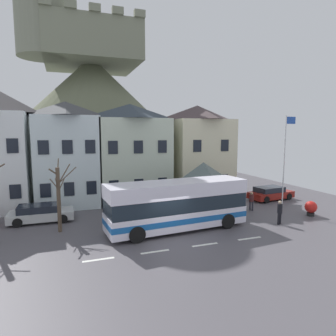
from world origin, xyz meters
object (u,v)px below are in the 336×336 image
at_px(parked_car_02, 270,193).
at_px(public_bench, 176,202).
at_px(bus_shelter, 203,172).
at_px(bare_tree_02, 59,196).
at_px(transit_bus, 177,206).
at_px(flagpole, 285,157).
at_px(parked_car_03, 212,197).
at_px(pedestrian_02, 280,211).
at_px(pedestrian_00, 251,200).
at_px(townhouse_01, 67,153).
at_px(parked_car_01, 40,213).
at_px(harbour_buoy, 311,208).
at_px(townhouse_02, 131,152).
at_px(townhouse_03, 197,150).
at_px(hilltop_castle, 92,113).
at_px(pedestrian_01, 218,203).

xyz_separation_m(parked_car_02, public_bench, (-9.50, 0.35, -0.15)).
height_order(bus_shelter, bare_tree_02, bare_tree_02).
distance_m(transit_bus, parked_car_02, 12.62).
xyz_separation_m(transit_bus, flagpole, (9.73, 1.35, 2.79)).
distance_m(parked_car_02, bare_tree_02, 19.11).
distance_m(parked_car_03, pedestrian_02, 6.91).
bearing_deg(pedestrian_00, parked_car_03, 126.26).
height_order(bus_shelter, pedestrian_02, bus_shelter).
bearing_deg(townhouse_01, parked_car_01, -111.58).
bearing_deg(flagpole, harbour_buoy, -58.39).
bearing_deg(townhouse_02, townhouse_01, -178.55).
bearing_deg(bare_tree_02, bus_shelter, 8.02).
bearing_deg(pedestrian_00, townhouse_01, 151.57).
distance_m(townhouse_03, harbour_buoy, 12.25).
bearing_deg(parked_car_01, bus_shelter, -4.94).
relative_size(townhouse_03, bus_shelter, 2.28).
relative_size(townhouse_02, pedestrian_00, 5.88).
bearing_deg(harbour_buoy, bare_tree_02, 171.93).
distance_m(parked_car_01, pedestrian_02, 16.96).
distance_m(hilltop_castle, pedestrian_00, 27.84).
bearing_deg(townhouse_02, pedestrian_01, -57.54).
bearing_deg(transit_bus, townhouse_02, 89.96).
xyz_separation_m(pedestrian_00, public_bench, (-5.47, 3.05, -0.42)).
xyz_separation_m(parked_car_01, flagpole, (18.38, -3.51, 3.79)).
relative_size(pedestrian_00, bare_tree_02, 0.33).
bearing_deg(hilltop_castle, townhouse_02, -83.48).
height_order(townhouse_02, townhouse_03, townhouse_03).
height_order(pedestrian_00, flagpole, flagpole).
bearing_deg(flagpole, parked_car_03, 137.93).
bearing_deg(pedestrian_00, transit_bus, -162.08).
xyz_separation_m(parked_car_02, pedestrian_01, (-7.25, -2.97, 0.34)).
distance_m(flagpole, harbour_buoy, 4.32).
distance_m(townhouse_01, parked_car_02, 19.15).
distance_m(townhouse_02, transit_bus, 10.61).
bearing_deg(townhouse_02, parked_car_03, -38.12).
distance_m(parked_car_02, public_bench, 9.51).
relative_size(parked_car_01, harbour_buoy, 3.82).
bearing_deg(parked_car_03, bus_shelter, 41.59).
xyz_separation_m(hilltop_castle, harbour_buoy, (13.62, -27.43, -8.42)).
height_order(hilltop_castle, pedestrian_02, hilltop_castle).
bearing_deg(flagpole, pedestrian_00, 154.83).
height_order(townhouse_03, pedestrian_02, townhouse_03).
xyz_separation_m(transit_bus, public_bench, (1.99, 5.47, -1.15)).
height_order(transit_bus, public_bench, transit_bus).
bearing_deg(parked_car_03, flagpole, 134.63).
distance_m(parked_car_01, pedestrian_00, 16.30).
distance_m(pedestrian_00, harbour_buoy, 4.43).
bearing_deg(pedestrian_02, parked_car_01, 158.53).
relative_size(parked_car_01, parked_car_03, 1.09).
bearing_deg(parked_car_03, parked_car_01, -1.43).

